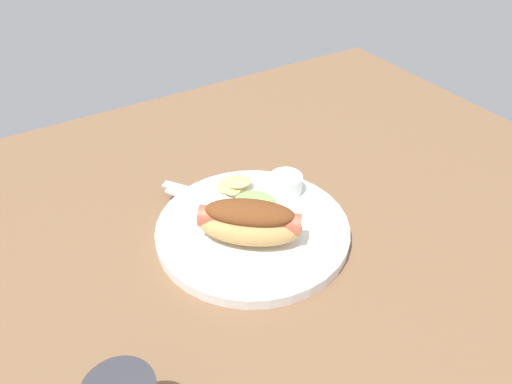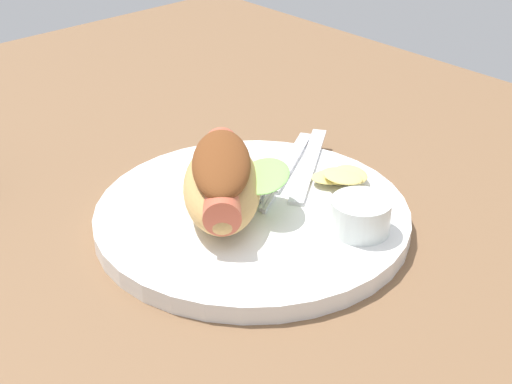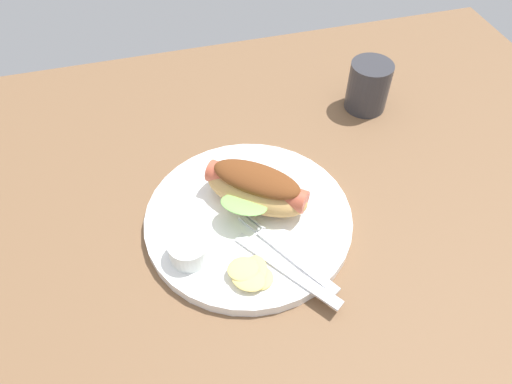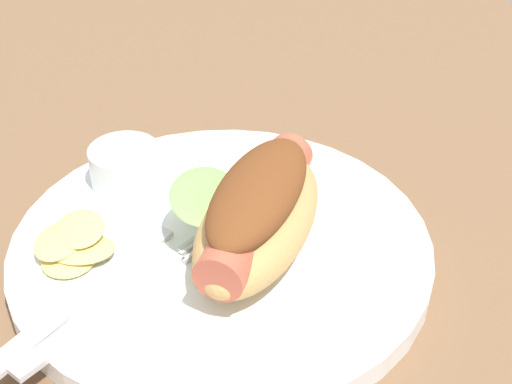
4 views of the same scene
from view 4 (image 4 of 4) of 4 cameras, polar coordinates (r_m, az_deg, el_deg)
ground_plane at (r=50.77cm, az=-3.98°, el=-6.57°), size 120.00×90.00×1.80cm
plate at (r=50.40cm, az=-2.58°, el=-4.31°), size 27.19×27.19×1.60cm
hot_dog at (r=47.33cm, az=0.08°, el=-1.50°), size 14.99×14.02×5.81cm
sauce_ramekin at (r=54.92cm, az=-9.63°, el=1.89°), size 4.96×4.96×2.81cm
fork at (r=46.28cm, az=-10.06°, el=-7.77°), size 8.91×14.09×0.40cm
knife at (r=46.85cm, az=-12.70°, el=-7.57°), size 9.98×13.16×0.36cm
chips_pile at (r=49.74cm, az=-13.38°, el=-3.78°), size 6.21×6.00×1.69cm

